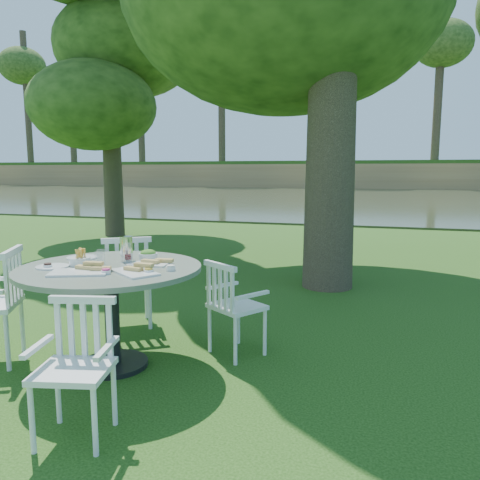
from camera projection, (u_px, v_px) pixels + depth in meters
ground at (235, 318)px, 5.18m from camera, size 140.00×140.00×0.00m
table at (111, 285)px, 3.81m from camera, size 1.48×1.48×0.85m
chair_ne at (229, 301)px, 4.06m from camera, size 0.57×0.57×0.84m
chair_nw at (127, 275)px, 4.78m from camera, size 0.66×0.65×0.96m
chair_sw at (0, 297)px, 3.93m from camera, size 0.63×0.65×0.97m
chair_se at (78, 356)px, 2.87m from camera, size 0.50×0.48×0.84m
tableware at (109, 261)px, 3.83m from camera, size 1.14×0.94×0.21m
river at (357, 199)px, 26.91m from camera, size 100.00×28.00×0.12m
far_bank at (375, 109)px, 42.88m from camera, size 100.00×18.00×15.20m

